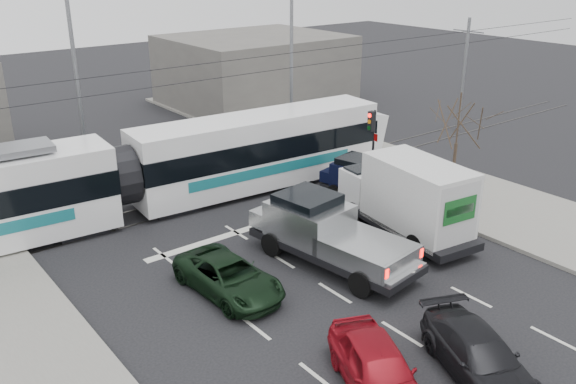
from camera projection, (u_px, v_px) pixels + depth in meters
ground at (370, 277)px, 21.51m from camera, size 120.00×120.00×0.00m
sidewalk_right at (516, 213)px, 26.63m from camera, size 6.00×60.00×0.15m
rails at (220, 194)px, 28.82m from camera, size 60.00×1.60×0.03m
building_right at (255, 70)px, 45.02m from camera, size 12.00×10.00×5.00m
bare_tree at (458, 124)px, 26.29m from camera, size 2.40×2.40×5.00m
traffic_signal at (372, 131)px, 28.96m from camera, size 0.44×0.44×3.60m
street_lamp_near at (289, 59)px, 34.05m from camera, size 2.38×0.25×9.00m
street_lamp_far at (73, 78)px, 28.93m from camera, size 2.38×0.25×9.00m
catenary at (216, 114)px, 27.39m from camera, size 60.00×0.20×7.00m
tram at (121, 177)px, 25.58m from camera, size 26.16×4.62×5.32m
silver_pickup at (325, 231)px, 22.25m from camera, size 3.14×6.90×2.42m
box_truck at (408, 198)px, 24.21m from camera, size 3.04×6.67×3.22m
navy_pickup at (367, 181)px, 27.75m from camera, size 2.75×4.97×1.98m
green_car at (229, 276)px, 20.35m from camera, size 2.25×4.49×1.22m
red_car at (378, 369)px, 15.69m from camera, size 3.22×4.49×1.42m
dark_car at (479, 356)px, 16.31m from camera, size 3.33×4.71×1.27m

